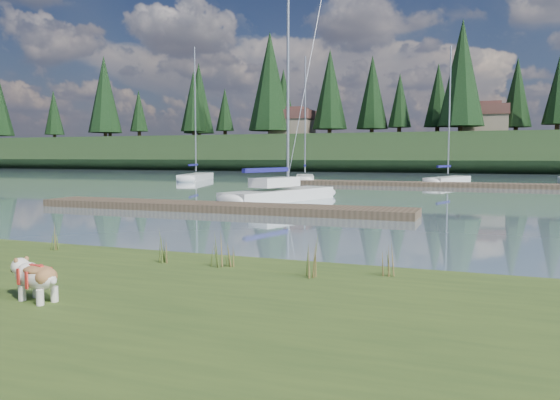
% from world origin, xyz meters
% --- Properties ---
extents(ground, '(200.00, 200.00, 0.00)m').
position_xyz_m(ground, '(0.00, 30.00, 0.00)').
color(ground, '#7993A1').
rests_on(ground, ground).
extents(ridge, '(200.00, 20.00, 5.00)m').
position_xyz_m(ridge, '(0.00, 73.00, 2.50)').
color(ridge, '#1D3017').
rests_on(ridge, ground).
extents(bulldog, '(0.90, 0.48, 0.53)m').
position_xyz_m(bulldog, '(0.75, -5.30, 0.68)').
color(bulldog, silver).
rests_on(bulldog, bank).
extents(sailboat_main, '(3.88, 8.35, 11.90)m').
position_xyz_m(sailboat_main, '(-3.03, 14.79, 0.42)').
color(sailboat_main, silver).
rests_on(sailboat_main, ground).
extents(dock_near, '(16.00, 2.00, 0.30)m').
position_xyz_m(dock_near, '(-4.00, 9.00, 0.15)').
color(dock_near, '#4C3D2C').
rests_on(dock_near, ground).
extents(dock_far, '(26.00, 2.20, 0.30)m').
position_xyz_m(dock_far, '(2.00, 30.00, 0.15)').
color(dock_far, '#4C3D2C').
rests_on(dock_far, ground).
extents(sailboat_bg_0, '(3.83, 8.44, 12.02)m').
position_xyz_m(sailboat_bg_0, '(-18.61, 33.75, 0.32)').
color(sailboat_bg_0, silver).
rests_on(sailboat_bg_0, ground).
extents(sailboat_bg_1, '(3.49, 7.11, 10.60)m').
position_xyz_m(sailboat_bg_1, '(-8.27, 33.86, 0.33)').
color(sailboat_bg_1, silver).
rests_on(sailboat_bg_1, ground).
extents(sailboat_bg_2, '(3.51, 7.17, 10.75)m').
position_xyz_m(sailboat_bg_2, '(3.68, 34.35, 0.33)').
color(sailboat_bg_2, silver).
rests_on(sailboat_bg_2, ground).
extents(weed_0, '(0.17, 0.14, 0.60)m').
position_xyz_m(weed_0, '(0.92, -2.52, 0.60)').
color(weed_0, '#475B23').
rests_on(weed_0, bank).
extents(weed_1, '(0.17, 0.14, 0.59)m').
position_xyz_m(weed_1, '(1.90, -2.57, 0.60)').
color(weed_1, '#475B23').
rests_on(weed_1, bank).
extents(weed_2, '(0.17, 0.14, 0.73)m').
position_xyz_m(weed_2, '(3.65, -2.73, 0.65)').
color(weed_2, '#475B23').
rests_on(weed_2, bank).
extents(weed_3, '(0.17, 0.14, 0.54)m').
position_xyz_m(weed_3, '(-1.85, -2.19, 0.58)').
color(weed_3, '#475B23').
rests_on(weed_3, bank).
extents(weed_4, '(0.17, 0.14, 0.41)m').
position_xyz_m(weed_4, '(2.12, -2.50, 0.52)').
color(weed_4, '#475B23').
rests_on(weed_4, bank).
extents(weed_5, '(0.17, 0.14, 0.58)m').
position_xyz_m(weed_5, '(4.78, -2.23, 0.59)').
color(weed_5, '#475B23').
rests_on(weed_5, bank).
extents(mud_lip, '(60.00, 0.50, 0.14)m').
position_xyz_m(mud_lip, '(0.00, -1.60, 0.07)').
color(mud_lip, '#33281C').
rests_on(mud_lip, ground).
extents(conifer_0, '(5.72, 5.72, 14.15)m').
position_xyz_m(conifer_0, '(-55.00, 67.00, 12.64)').
color(conifer_0, '#382619').
rests_on(conifer_0, ridge).
extents(conifer_1, '(4.40, 4.40, 11.30)m').
position_xyz_m(conifer_1, '(-40.00, 71.00, 11.28)').
color(conifer_1, '#382619').
rests_on(conifer_1, ridge).
extents(conifer_2, '(6.60, 6.60, 16.05)m').
position_xyz_m(conifer_2, '(-25.00, 68.00, 13.54)').
color(conifer_2, '#382619').
rests_on(conifer_2, ridge).
extents(conifer_3, '(4.84, 4.84, 12.25)m').
position_xyz_m(conifer_3, '(-10.00, 72.00, 11.74)').
color(conifer_3, '#382619').
rests_on(conifer_3, ridge).
extents(conifer_4, '(6.16, 6.16, 15.10)m').
position_xyz_m(conifer_4, '(3.00, 66.00, 13.09)').
color(conifer_4, '#382619').
rests_on(conifer_4, ridge).
extents(conifer_5, '(3.96, 3.96, 10.35)m').
position_xyz_m(conifer_5, '(15.00, 70.00, 10.83)').
color(conifer_5, '#382619').
rests_on(conifer_5, ridge).
extents(house_0, '(6.30, 5.30, 4.65)m').
position_xyz_m(house_0, '(-22.00, 70.00, 7.31)').
color(house_0, gray).
rests_on(house_0, ridge).
extents(house_1, '(6.30, 5.30, 4.65)m').
position_xyz_m(house_1, '(6.00, 71.00, 7.31)').
color(house_1, gray).
rests_on(house_1, ridge).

